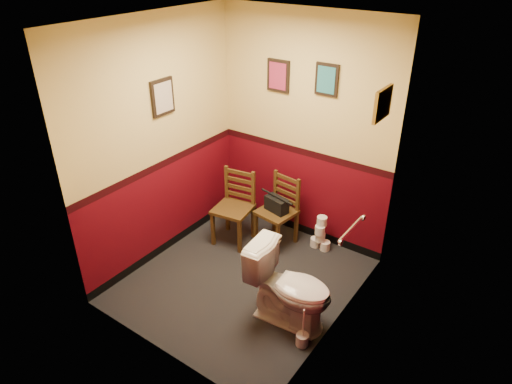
% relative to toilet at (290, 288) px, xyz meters
% --- Properties ---
extents(floor, '(2.20, 2.40, 0.00)m').
position_rel_toilet_xyz_m(floor, '(-0.72, 0.21, -0.41)').
color(floor, black).
rests_on(floor, ground).
extents(ceiling, '(2.20, 2.40, 0.00)m').
position_rel_toilet_xyz_m(ceiling, '(-0.72, 0.21, 2.29)').
color(ceiling, silver).
rests_on(ceiling, ground).
extents(wall_back, '(2.20, 0.00, 2.70)m').
position_rel_toilet_xyz_m(wall_back, '(-0.72, 1.41, 0.94)').
color(wall_back, '#4F0610').
rests_on(wall_back, ground).
extents(wall_front, '(2.20, 0.00, 2.70)m').
position_rel_toilet_xyz_m(wall_front, '(-0.72, -0.99, 0.94)').
color(wall_front, '#4F0610').
rests_on(wall_front, ground).
extents(wall_left, '(0.00, 2.40, 2.70)m').
position_rel_toilet_xyz_m(wall_left, '(-1.82, 0.21, 0.94)').
color(wall_left, '#4F0610').
rests_on(wall_left, ground).
extents(wall_right, '(0.00, 2.40, 2.70)m').
position_rel_toilet_xyz_m(wall_right, '(0.38, 0.21, 0.94)').
color(wall_right, '#4F0610').
rests_on(wall_right, ground).
extents(grab_bar, '(0.05, 0.56, 0.06)m').
position_rel_toilet_xyz_m(grab_bar, '(0.35, 0.46, 0.54)').
color(grab_bar, silver).
rests_on(grab_bar, wall_right).
extents(framed_print_back_a, '(0.28, 0.04, 0.36)m').
position_rel_toilet_xyz_m(framed_print_back_a, '(-1.07, 1.39, 1.54)').
color(framed_print_back_a, black).
rests_on(framed_print_back_a, wall_back).
extents(framed_print_back_b, '(0.26, 0.04, 0.34)m').
position_rel_toilet_xyz_m(framed_print_back_b, '(-0.47, 1.39, 1.59)').
color(framed_print_back_b, black).
rests_on(framed_print_back_b, wall_back).
extents(framed_print_left, '(0.04, 0.30, 0.38)m').
position_rel_toilet_xyz_m(framed_print_left, '(-1.80, 0.31, 1.44)').
color(framed_print_left, black).
rests_on(framed_print_left, wall_left).
extents(framed_print_right, '(0.04, 0.34, 0.28)m').
position_rel_toilet_xyz_m(framed_print_right, '(0.36, 0.81, 1.64)').
color(framed_print_right, olive).
rests_on(framed_print_right, wall_right).
extents(toilet, '(0.86, 0.53, 0.81)m').
position_rel_toilet_xyz_m(toilet, '(0.00, 0.00, 0.00)').
color(toilet, white).
rests_on(toilet, floor).
extents(toilet_brush, '(0.12, 0.12, 0.42)m').
position_rel_toilet_xyz_m(toilet_brush, '(0.26, -0.20, -0.34)').
color(toilet_brush, silver).
rests_on(toilet_brush, floor).
extents(chair_left, '(0.48, 0.48, 0.91)m').
position_rel_toilet_xyz_m(chair_left, '(-1.28, 0.80, 0.05)').
color(chair_left, '#462F15').
rests_on(chair_left, floor).
extents(chair_right, '(0.46, 0.46, 0.87)m').
position_rel_toilet_xyz_m(chair_right, '(-0.81, 1.07, 0.03)').
color(chair_right, '#462F15').
rests_on(chair_right, floor).
extents(handbag, '(0.31, 0.20, 0.21)m').
position_rel_toilet_xyz_m(handbag, '(-0.82, 1.03, 0.14)').
color(handbag, black).
rests_on(handbag, chair_right).
extents(tp_stack, '(0.25, 0.15, 0.44)m').
position_rel_toilet_xyz_m(tp_stack, '(-0.32, 1.23, -0.22)').
color(tp_stack, silver).
rests_on(tp_stack, floor).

